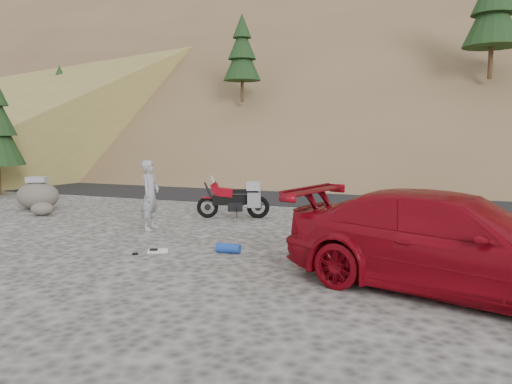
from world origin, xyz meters
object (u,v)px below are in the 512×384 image
motorcycle (236,200)px  boulder (38,195)px  red_car (452,292)px  man (151,229)px

motorcycle → boulder: bearing=165.7°
motorcycle → red_car: motorcycle is taller
man → boulder: 5.71m
motorcycle → red_car: 8.02m
motorcycle → boulder: motorcycle is taller
motorcycle → man: motorcycle is taller
motorcycle → man: 2.91m
man → red_car: size_ratio=0.33×
man → boulder: boulder is taller
motorcycle → red_car: bearing=-62.6°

